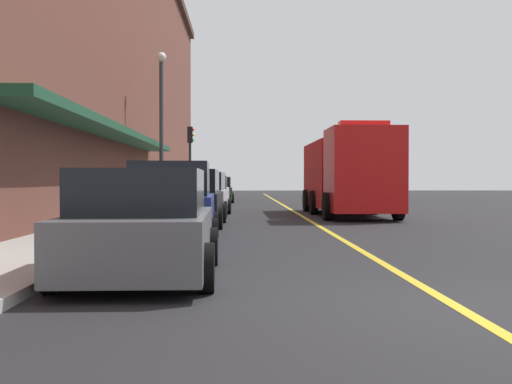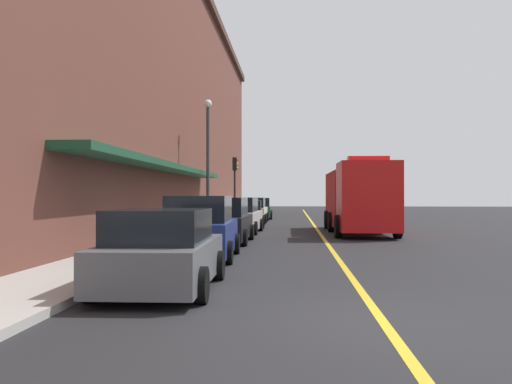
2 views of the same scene
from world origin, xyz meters
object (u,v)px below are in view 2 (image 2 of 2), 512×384
(parked_car_2, at_px, (225,222))
(parked_car_6, at_px, (259,209))
(parked_car_3, at_px, (239,216))
(parking_meter_1, at_px, (238,206))
(traffic_light_near, at_px, (235,176))
(parked_car_0, at_px, (162,252))
(parking_meter_0, at_px, (203,213))
(parked_car_5, at_px, (253,211))
(parked_car_1, at_px, (200,230))
(parked_car_4, at_px, (247,214))
(street_lamp_left, at_px, (208,149))
(fire_truck, at_px, (358,199))

(parked_car_2, height_order, parked_car_6, parked_car_2)
(parked_car_3, bearing_deg, parking_meter_1, 8.25)
(parked_car_3, bearing_deg, traffic_light_near, 9.45)
(parked_car_2, bearing_deg, parked_car_0, -178.77)
(parked_car_3, distance_m, parking_meter_0, 2.70)
(parked_car_0, relative_size, traffic_light_near, 0.98)
(parked_car_5, bearing_deg, parked_car_1, 179.99)
(parked_car_3, xyz_separation_m, parking_meter_1, (-1.43, 13.35, 0.25))
(parked_car_1, height_order, parked_car_4, parked_car_1)
(parked_car_6, height_order, parking_meter_0, parked_car_6)
(parked_car_2, distance_m, street_lamp_left, 9.38)
(traffic_light_near, bearing_deg, fire_truck, -54.86)
(parked_car_0, height_order, parked_car_5, parked_car_5)
(parked_car_6, distance_m, parking_meter_0, 18.09)
(parked_car_1, distance_m, parked_car_3, 10.72)
(traffic_light_near, bearing_deg, parked_car_6, 75.22)
(parking_meter_0, bearing_deg, traffic_light_near, 89.73)
(parking_meter_0, distance_m, traffic_light_near, 13.10)
(parked_car_2, height_order, street_lamp_left, street_lamp_left)
(parked_car_1, relative_size, parked_car_3, 0.92)
(parked_car_1, distance_m, parking_meter_0, 8.55)
(parked_car_6, height_order, parking_meter_1, parked_car_6)
(parked_car_0, relative_size, parking_meter_0, 3.17)
(fire_truck, bearing_deg, parked_car_3, -86.04)
(parked_car_0, bearing_deg, street_lamp_left, 5.18)
(parked_car_0, xyz_separation_m, parking_meter_1, (-1.49, 29.27, 0.31))
(parked_car_1, relative_size, street_lamp_left, 0.61)
(parked_car_2, distance_m, traffic_light_near, 16.34)
(parked_car_6, xyz_separation_m, street_lamp_left, (-2.01, -12.78, 3.63))
(parking_meter_1, distance_m, street_lamp_left, 10.92)
(parked_car_2, relative_size, traffic_light_near, 1.05)
(parked_car_2, height_order, parked_car_4, parked_car_2)
(parked_car_0, distance_m, parked_car_2, 10.46)
(parked_car_1, bearing_deg, parked_car_3, -2.05)
(parking_meter_1, height_order, traffic_light_near, traffic_light_near)
(parked_car_0, height_order, parked_car_4, parked_car_0)
(parked_car_1, xyz_separation_m, fire_truck, (5.88, 11.18, 0.83))
(parked_car_0, bearing_deg, parked_car_3, -0.92)
(parked_car_2, bearing_deg, parked_car_1, -179.76)
(street_lamp_left, bearing_deg, parked_car_6, 81.08)
(parked_car_4, relative_size, parking_meter_1, 3.19)
(parked_car_3, relative_size, parking_meter_0, 3.44)
(parked_car_4, distance_m, traffic_light_near, 6.14)
(parked_car_0, distance_m, traffic_light_near, 26.72)
(parked_car_5, distance_m, parked_car_6, 5.38)
(traffic_light_near, bearing_deg, parked_car_1, -86.55)
(parked_car_2, height_order, fire_truck, fire_truck)
(parked_car_3, height_order, parking_meter_0, parked_car_3)
(parking_meter_0, bearing_deg, parked_car_6, 85.54)
(parked_car_1, height_order, parked_car_5, parked_car_1)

